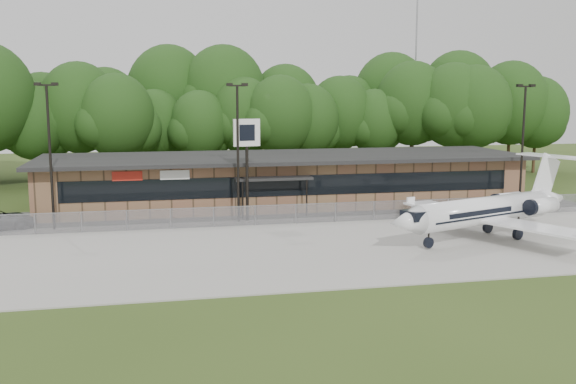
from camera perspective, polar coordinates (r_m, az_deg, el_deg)
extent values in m
plane|color=#324619|center=(33.24, 8.10, -7.89)|extent=(160.00, 160.00, 0.00)
cube|color=#9E9B93|center=(40.58, 4.23, -4.72)|extent=(64.00, 18.00, 0.08)
cube|color=#383835|center=(51.48, 0.68, -1.84)|extent=(50.00, 9.00, 0.06)
cube|color=brown|center=(55.52, -0.33, 0.99)|extent=(40.00, 10.00, 4.00)
cube|color=black|center=(50.61, 0.81, 0.58)|extent=(36.00, 0.08, 1.60)
cube|color=black|center=(54.78, -0.22, 3.15)|extent=(41.00, 11.50, 0.30)
cube|color=black|center=(49.56, -1.29, 1.22)|extent=(6.00, 1.60, 0.20)
cube|color=red|center=(49.26, -14.10, 1.39)|extent=(2.20, 0.06, 0.70)
cube|color=silver|center=(49.24, -10.03, 1.51)|extent=(2.20, 0.06, 0.70)
cube|color=gray|center=(47.04, 1.88, -1.96)|extent=(46.00, 0.03, 1.50)
cube|color=gray|center=(46.91, 1.88, -1.06)|extent=(46.00, 0.04, 0.04)
cylinder|color=gray|center=(84.67, 11.26, 10.59)|extent=(0.20, 0.20, 25.00)
cylinder|color=black|center=(47.12, -20.37, 2.74)|extent=(0.18, 0.18, 10.00)
cube|color=black|center=(46.92, -20.69, 8.89)|extent=(1.20, 0.12, 0.12)
cube|color=black|center=(47.00, -21.37, 8.93)|extent=(0.45, 0.30, 0.22)
cube|color=black|center=(46.84, -20.03, 9.01)|extent=(0.45, 0.30, 0.22)
cylinder|color=black|center=(47.00, -4.48, 3.25)|extent=(0.18, 0.18, 10.00)
cube|color=black|center=(46.79, -4.55, 9.41)|extent=(1.20, 0.12, 0.12)
cube|color=black|center=(46.73, -5.23, 9.49)|extent=(0.45, 0.30, 0.22)
cube|color=black|center=(46.87, -3.87, 9.50)|extent=(0.45, 0.30, 0.22)
cylinder|color=black|center=(54.92, 20.11, 3.53)|extent=(0.18, 0.18, 10.00)
cube|color=black|center=(54.74, 20.38, 8.79)|extent=(1.20, 0.12, 0.12)
cube|color=black|center=(54.46, 19.89, 8.90)|extent=(0.45, 0.30, 0.22)
cube|color=black|center=(55.04, 20.88, 8.84)|extent=(0.45, 0.30, 0.22)
cylinder|color=white|center=(43.24, 16.91, -1.73)|extent=(11.13, 5.53, 1.79)
cone|color=white|center=(38.49, 10.30, -2.74)|extent=(2.72, 2.45, 1.79)
cone|color=white|center=(48.51, 22.23, -0.70)|extent=(2.93, 2.53, 1.79)
cube|color=white|center=(41.49, 21.23, -3.08)|extent=(4.62, 7.15, 0.13)
cube|color=white|center=(46.18, 13.89, -1.59)|extent=(4.62, 7.15, 0.13)
cylinder|color=white|center=(45.46, 21.59, -1.25)|extent=(2.66, 1.79, 1.01)
cylinder|color=white|center=(47.14, 18.86, -0.77)|extent=(2.66, 1.79, 1.01)
cube|color=white|center=(47.84, 21.95, 1.16)|extent=(2.64, 1.09, 3.37)
cube|color=white|center=(48.24, 22.52, 2.86)|extent=(3.14, 5.34, 0.11)
cube|color=black|center=(38.96, 11.16, -2.16)|extent=(1.51, 1.65, 0.56)
cube|color=black|center=(45.04, 18.51, -3.35)|extent=(1.76, 2.83, 0.78)
cylinder|color=black|center=(40.17, 12.37, -4.53)|extent=(0.86, 0.86, 0.25)
cylinder|color=black|center=(47.54, -3.66, 1.67)|extent=(0.25, 0.25, 7.29)
cube|color=silver|center=(47.26, -3.70, 5.29)|extent=(2.01, 0.57, 2.00)
cube|color=black|center=(47.15, -3.65, 5.28)|extent=(1.17, 0.24, 1.18)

